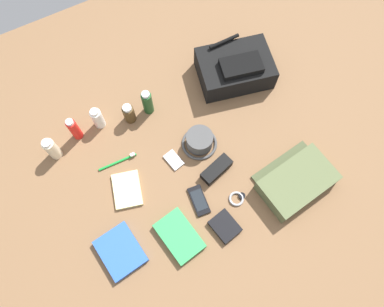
{
  "coord_description": "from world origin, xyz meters",
  "views": [
    {
      "loc": [
        -0.26,
        -0.49,
        1.46
      ],
      "look_at": [
        0.0,
        0.0,
        0.04
      ],
      "focal_mm": 34.23,
      "sensor_mm": 36.0,
      "label": 1
    }
  ],
  "objects_px": {
    "sunscreen_spray": "(74,129)",
    "cologne_bottle": "(129,113)",
    "toiletry_pouch": "(296,181)",
    "paperback_novel": "(121,251)",
    "travel_guidebook": "(179,236)",
    "toothpaste_tube": "(98,118)",
    "wristwatch": "(237,198)",
    "wallet": "(225,226)",
    "cell_phone": "(199,200)",
    "sunglasses_case": "(216,169)",
    "backpack": "(235,68)",
    "bucket_hat": "(199,141)",
    "media_player": "(174,160)",
    "lotion_bottle": "(52,149)",
    "shampoo_bottle": "(147,102)",
    "toothbrush": "(120,161)",
    "notepad": "(127,190)"
  },
  "relations": [
    {
      "from": "toiletry_pouch",
      "to": "cell_phone",
      "type": "bearing_deg",
      "value": 162.3
    },
    {
      "from": "media_player",
      "to": "lotion_bottle",
      "type": "bearing_deg",
      "value": 148.68
    },
    {
      "from": "toiletry_pouch",
      "to": "travel_guidebook",
      "type": "height_order",
      "value": "toiletry_pouch"
    },
    {
      "from": "cologne_bottle",
      "to": "travel_guidebook",
      "type": "xyz_separation_m",
      "value": [
        -0.05,
        -0.56,
        -0.04
      ]
    },
    {
      "from": "bucket_hat",
      "to": "cell_phone",
      "type": "xyz_separation_m",
      "value": [
        -0.12,
        -0.22,
        -0.03
      ]
    },
    {
      "from": "bucket_hat",
      "to": "sunglasses_case",
      "type": "distance_m",
      "value": 0.14
    },
    {
      "from": "toiletry_pouch",
      "to": "paperback_novel",
      "type": "distance_m",
      "value": 0.75
    },
    {
      "from": "bucket_hat",
      "to": "sunscreen_spray",
      "type": "relative_size",
      "value": 1.11
    },
    {
      "from": "shampoo_bottle",
      "to": "travel_guidebook",
      "type": "xyz_separation_m",
      "value": [
        -0.14,
        -0.56,
        -0.06
      ]
    },
    {
      "from": "cologne_bottle",
      "to": "cell_phone",
      "type": "xyz_separation_m",
      "value": [
        0.09,
        -0.47,
        -0.04
      ]
    },
    {
      "from": "toiletry_pouch",
      "to": "media_player",
      "type": "relative_size",
      "value": 3.43
    },
    {
      "from": "cell_phone",
      "to": "paperback_novel",
      "type": "bearing_deg",
      "value": -174.27
    },
    {
      "from": "toiletry_pouch",
      "to": "cologne_bottle",
      "type": "relative_size",
      "value": 3.0
    },
    {
      "from": "wristwatch",
      "to": "bucket_hat",
      "type": "bearing_deg",
      "value": 94.21
    },
    {
      "from": "bucket_hat",
      "to": "wristwatch",
      "type": "bearing_deg",
      "value": -85.79
    },
    {
      "from": "shampoo_bottle",
      "to": "wallet",
      "type": "distance_m",
      "value": 0.62
    },
    {
      "from": "toothpaste_tube",
      "to": "sunglasses_case",
      "type": "height_order",
      "value": "toothpaste_tube"
    },
    {
      "from": "cologne_bottle",
      "to": "wallet",
      "type": "bearing_deg",
      "value": -77.88
    },
    {
      "from": "cologne_bottle",
      "to": "bucket_hat",
      "type": "bearing_deg",
      "value": -49.82
    },
    {
      "from": "paperback_novel",
      "to": "travel_guidebook",
      "type": "bearing_deg",
      "value": -13.54
    },
    {
      "from": "sunglasses_case",
      "to": "shampoo_bottle",
      "type": "bearing_deg",
      "value": 92.26
    },
    {
      "from": "toothpaste_tube",
      "to": "shampoo_bottle",
      "type": "height_order",
      "value": "shampoo_bottle"
    },
    {
      "from": "sunscreen_spray",
      "to": "lotion_bottle",
      "type": "bearing_deg",
      "value": -161.82
    },
    {
      "from": "sunscreen_spray",
      "to": "travel_guidebook",
      "type": "xyz_separation_m",
      "value": [
        0.19,
        -0.59,
        -0.05
      ]
    },
    {
      "from": "paperback_novel",
      "to": "sunglasses_case",
      "type": "height_order",
      "value": "sunglasses_case"
    },
    {
      "from": "backpack",
      "to": "sunscreen_spray",
      "type": "relative_size",
      "value": 2.65
    },
    {
      "from": "shampoo_bottle",
      "to": "sunglasses_case",
      "type": "bearing_deg",
      "value": -72.35
    },
    {
      "from": "travel_guidebook",
      "to": "wallet",
      "type": "distance_m",
      "value": 0.18
    },
    {
      "from": "toothpaste_tube",
      "to": "wristwatch",
      "type": "relative_size",
      "value": 1.7
    },
    {
      "from": "cell_phone",
      "to": "toothpaste_tube",
      "type": "bearing_deg",
      "value": 113.29
    },
    {
      "from": "sunscreen_spray",
      "to": "cologne_bottle",
      "type": "xyz_separation_m",
      "value": [
        0.23,
        -0.03,
        -0.02
      ]
    },
    {
      "from": "cologne_bottle",
      "to": "wristwatch",
      "type": "relative_size",
      "value": 1.5
    },
    {
      "from": "toothpaste_tube",
      "to": "travel_guidebook",
      "type": "height_order",
      "value": "toothpaste_tube"
    },
    {
      "from": "travel_guidebook",
      "to": "toothbrush",
      "type": "xyz_separation_m",
      "value": [
        -0.08,
        0.4,
        -0.01
      ]
    },
    {
      "from": "bucket_hat",
      "to": "toothpaste_tube",
      "type": "bearing_deg",
      "value": 139.64
    },
    {
      "from": "shampoo_bottle",
      "to": "toiletry_pouch",
      "type": "bearing_deg",
      "value": -57.22
    },
    {
      "from": "paperback_novel",
      "to": "travel_guidebook",
      "type": "xyz_separation_m",
      "value": [
        0.23,
        -0.05,
        0.0
      ]
    },
    {
      "from": "wallet",
      "to": "sunglasses_case",
      "type": "height_order",
      "value": "sunglasses_case"
    },
    {
      "from": "toiletry_pouch",
      "to": "lotion_bottle",
      "type": "xyz_separation_m",
      "value": [
        -0.83,
        0.59,
        0.03
      ]
    },
    {
      "from": "media_player",
      "to": "toiletry_pouch",
      "type": "bearing_deg",
      "value": -39.56
    },
    {
      "from": "backpack",
      "to": "bucket_hat",
      "type": "relative_size",
      "value": 2.39
    },
    {
      "from": "cell_phone",
      "to": "sunglasses_case",
      "type": "distance_m",
      "value": 0.15
    },
    {
      "from": "travel_guidebook",
      "to": "sunglasses_case",
      "type": "xyz_separation_m",
      "value": [
        0.26,
        0.17,
        0.01
      ]
    },
    {
      "from": "backpack",
      "to": "toiletry_pouch",
      "type": "bearing_deg",
      "value": -94.26
    },
    {
      "from": "toiletry_pouch",
      "to": "shampoo_bottle",
      "type": "height_order",
      "value": "shampoo_bottle"
    },
    {
      "from": "backpack",
      "to": "cell_phone",
      "type": "relative_size",
      "value": 2.84
    },
    {
      "from": "sunglasses_case",
      "to": "paperback_novel",
      "type": "bearing_deg",
      "value": 177.93
    },
    {
      "from": "cell_phone",
      "to": "lotion_bottle",
      "type": "bearing_deg",
      "value": 133.44
    },
    {
      "from": "cologne_bottle",
      "to": "notepad",
      "type": "distance_m",
      "value": 0.33
    },
    {
      "from": "toiletry_pouch",
      "to": "media_player",
      "type": "xyz_separation_m",
      "value": [
        -0.4,
        0.33,
        -0.03
      ]
    }
  ]
}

